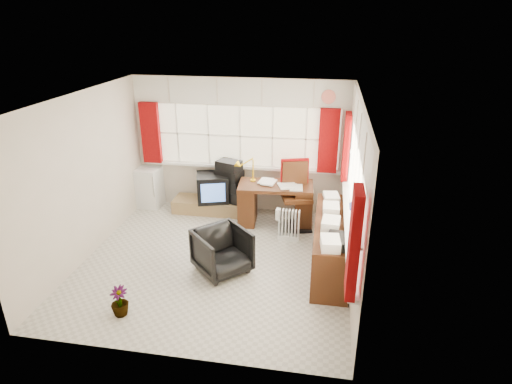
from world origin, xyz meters
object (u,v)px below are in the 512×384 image
at_px(crt_tv, 213,188).
at_px(office_chair, 222,251).
at_px(tv_bench, 210,206).
at_px(mini_fridge, 149,187).
at_px(desk, 275,202).
at_px(task_chair, 295,191).
at_px(desk_lamp, 253,165).
at_px(radiator, 289,227).
at_px(credenza, 331,242).

bearing_deg(crt_tv, office_chair, -71.16).
height_order(tv_bench, mini_fridge, mini_fridge).
distance_m(desk, mini_fridge, 2.56).
relative_size(task_chair, tv_bench, 0.86).
bearing_deg(crt_tv, desk_lamp, -9.36).
bearing_deg(office_chair, crt_tv, 64.43).
height_order(task_chair, radiator, task_chair).
xyz_separation_m(task_chair, radiator, (-0.04, -0.57, -0.42)).
bearing_deg(office_chair, tv_bench, 65.91).
xyz_separation_m(desk, crt_tv, (-1.22, 0.25, 0.09)).
relative_size(tv_bench, crt_tv, 1.99).
xyz_separation_m(credenza, tv_bench, (-2.28, 1.52, -0.27)).
bearing_deg(radiator, credenza, -45.27).
bearing_deg(tv_bench, desk_lamp, -9.83).
bearing_deg(office_chair, radiator, 7.99).
bearing_deg(mini_fridge, crt_tv, -4.24).
relative_size(tv_bench, mini_fridge, 1.80).
height_order(radiator, crt_tv, crt_tv).
bearing_deg(mini_fridge, desk, -7.81).
distance_m(office_chair, radiator, 1.43).
bearing_deg(tv_bench, mini_fridge, 176.35).
bearing_deg(desk_lamp, office_chair, -94.37).
distance_m(task_chair, tv_bench, 1.73).
height_order(office_chair, tv_bench, office_chair).
relative_size(credenza, tv_bench, 1.43).
distance_m(credenza, crt_tv, 2.68).
bearing_deg(office_chair, task_chair, 17.36).
relative_size(task_chair, office_chair, 1.66).
bearing_deg(office_chair, desk_lamp, 41.22).
xyz_separation_m(task_chair, tv_bench, (-1.63, 0.26, -0.51)).
height_order(desk_lamp, crt_tv, desk_lamp).
distance_m(desk_lamp, credenza, 2.08).
relative_size(task_chair, credenza, 0.60).
relative_size(desk, credenza, 0.67).
bearing_deg(desk, radiator, -61.35).
relative_size(desk_lamp, office_chair, 0.60).
xyz_separation_m(desk, desk_lamp, (-0.43, 0.12, 0.64)).
bearing_deg(crt_tv, mini_fridge, 175.76).
bearing_deg(credenza, tv_bench, 146.30).
height_order(desk_lamp, task_chair, task_chair).
relative_size(radiator, tv_bench, 0.38).
bearing_deg(mini_fridge, tv_bench, -3.65).
bearing_deg(crt_tv, desk, -11.56).
height_order(tv_bench, crt_tv, crt_tv).
bearing_deg(mini_fridge, radiator, -17.66).
xyz_separation_m(desk_lamp, crt_tv, (-0.80, 0.13, -0.54)).
height_order(desk, tv_bench, desk).
relative_size(desk_lamp, credenza, 0.22).
bearing_deg(mini_fridge, desk_lamp, -6.19).
distance_m(tv_bench, crt_tv, 0.39).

